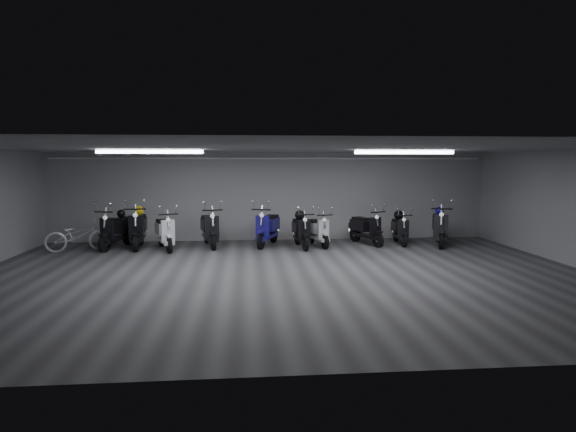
{
  "coord_description": "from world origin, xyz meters",
  "views": [
    {
      "loc": [
        -0.83,
        -10.4,
        2.51
      ],
      "look_at": [
        0.32,
        2.5,
        1.05
      ],
      "focal_mm": 30.03,
      "sensor_mm": 36.0,
      "label": 1
    }
  ],
  "objects": [
    {
      "name": "helmet_1",
      "position": [
        -4.49,
        4.07,
        0.99
      ],
      "size": [
        0.24,
        0.24,
        0.24
      ],
      "primitive_type": "sphere",
      "color": "black",
      "rests_on": "scooter_0"
    },
    {
      "name": "fluor_strip_right",
      "position": [
        3.0,
        1.0,
        2.74
      ],
      "size": [
        2.4,
        0.18,
        0.08
      ],
      "primitive_type": "cube",
      "color": "white",
      "rests_on": "ceiling"
    },
    {
      "name": "helmet_4",
      "position": [
        -3.99,
        4.14,
        1.07
      ],
      "size": [
        0.29,
        0.29,
        0.29
      ],
      "primitive_type": "sphere",
      "color": "yellow",
      "rests_on": "scooter_1"
    },
    {
      "name": "helmet_3",
      "position": [
        5.07,
        3.72,
        1.03
      ],
      "size": [
        0.26,
        0.26,
        0.26
      ],
      "primitive_type": "sphere",
      "color": "#150D98",
      "rests_on": "scooter_9"
    },
    {
      "name": "helmet_2",
      "position": [
        0.77,
        3.7,
        0.94
      ],
      "size": [
        0.28,
        0.28,
        0.28
      ],
      "primitive_type": "sphere",
      "color": "black",
      "rests_on": "scooter_5"
    },
    {
      "name": "scooter_7",
      "position": [
        2.83,
        3.82,
        0.65
      ],
      "size": [
        1.19,
        1.84,
        1.3
      ],
      "primitive_type": null,
      "rotation": [
        0.0,
        0.0,
        0.38
      ],
      "color": "black",
      "rests_on": "floor"
    },
    {
      "name": "scooter_8",
      "position": [
        3.86,
        3.77,
        0.59
      ],
      "size": [
        0.66,
        1.62,
        1.18
      ],
      "primitive_type": null,
      "rotation": [
        0.0,
        0.0,
        -0.08
      ],
      "color": "black",
      "rests_on": "floor"
    },
    {
      "name": "helmet_0",
      "position": [
        3.88,
        3.99,
        0.88
      ],
      "size": [
        0.29,
        0.29,
        0.29
      ],
      "primitive_type": "sphere",
      "color": "black",
      "rests_on": "scooter_8"
    },
    {
      "name": "front_wall",
      "position": [
        0.0,
        -5.0,
        1.4
      ],
      "size": [
        14.0,
        0.01,
        2.8
      ],
      "primitive_type": "cube",
      "color": "#939395",
      "rests_on": "ground"
    },
    {
      "name": "ceiling",
      "position": [
        0.0,
        0.0,
        2.8
      ],
      "size": [
        14.0,
        10.0,
        0.01
      ],
      "primitive_type": "cube",
      "color": "gray",
      "rests_on": "ground"
    },
    {
      "name": "scooter_1",
      "position": [
        -3.96,
        3.86,
        0.75
      ],
      "size": [
        0.87,
        2.06,
        1.49
      ],
      "primitive_type": null,
      "rotation": [
        0.0,
        0.0,
        0.1
      ],
      "color": "black",
      "rests_on": "floor"
    },
    {
      "name": "scooter_0",
      "position": [
        -4.56,
        3.82,
        0.7
      ],
      "size": [
        1.17,
        1.99,
        1.4
      ],
      "primitive_type": null,
      "rotation": [
        0.0,
        0.0,
        -0.31
      ],
      "color": "black",
      "rests_on": "floor"
    },
    {
      "name": "scooter_5",
      "position": [
        0.79,
        3.46,
        0.64
      ],
      "size": [
        0.74,
        1.78,
        1.29
      ],
      "primitive_type": null,
      "rotation": [
        0.0,
        0.0,
        0.1
      ],
      "color": "black",
      "rests_on": "floor"
    },
    {
      "name": "scooter_4",
      "position": [
        -0.17,
        3.87,
        0.71
      ],
      "size": [
        1.26,
        2.02,
        1.43
      ],
      "primitive_type": null,
      "rotation": [
        0.0,
        0.0,
        -0.35
      ],
      "color": "navy",
      "rests_on": "floor"
    },
    {
      "name": "scooter_6",
      "position": [
        1.32,
        3.7,
        0.61
      ],
      "size": [
        0.94,
        1.73,
        1.23
      ],
      "primitive_type": null,
      "rotation": [
        0.0,
        0.0,
        0.25
      ],
      "color": "silver",
      "rests_on": "floor"
    },
    {
      "name": "scooter_2",
      "position": [
        -3.13,
        3.47,
        0.67
      ],
      "size": [
        1.17,
        1.9,
        1.34
      ],
      "primitive_type": null,
      "rotation": [
        0.0,
        0.0,
        0.35
      ],
      "color": "white",
      "rests_on": "floor"
    },
    {
      "name": "back_wall",
      "position": [
        0.0,
        5.0,
        1.4
      ],
      "size": [
        14.0,
        0.01,
        2.8
      ],
      "primitive_type": "cube",
      "color": "#939395",
      "rests_on": "ground"
    },
    {
      "name": "conduit",
      "position": [
        0.0,
        4.92,
        2.62
      ],
      "size": [
        13.6,
        0.05,
        0.05
      ],
      "primitive_type": "cylinder",
      "rotation": [
        0.0,
        1.57,
        0.0
      ],
      "color": "white",
      "rests_on": "back_wall"
    },
    {
      "name": "scooter_9",
      "position": [
        4.98,
        3.47,
        0.73
      ],
      "size": [
        1.24,
        2.06,
        1.45
      ],
      "primitive_type": null,
      "rotation": [
        0.0,
        0.0,
        -0.33
      ],
      "color": "black",
      "rests_on": "floor"
    },
    {
      "name": "bicycle",
      "position": [
        -5.53,
        3.44,
        0.55
      ],
      "size": [
        1.8,
        1.05,
        1.1
      ],
      "primitive_type": "imported",
      "rotation": [
        0.0,
        0.0,
        1.85
      ],
      "color": "silver",
      "rests_on": "floor"
    },
    {
      "name": "scooter_3",
      "position": [
        -1.89,
        3.86,
        0.71
      ],
      "size": [
        1.04,
        2.01,
        1.43
      ],
      "primitive_type": null,
      "rotation": [
        0.0,
        0.0,
        0.22
      ],
      "color": "black",
      "rests_on": "floor"
    },
    {
      "name": "floor",
      "position": [
        0.0,
        0.0,
        -0.01
      ],
      "size": [
        14.0,
        10.0,
        0.01
      ],
      "primitive_type": "cube",
      "color": "#3D3D40",
      "rests_on": "ground"
    },
    {
      "name": "fluor_strip_left",
      "position": [
        -3.0,
        1.0,
        2.74
      ],
      "size": [
        2.4,
        0.18,
        0.08
      ],
      "primitive_type": "cube",
      "color": "white",
      "rests_on": "ceiling"
    }
  ]
}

